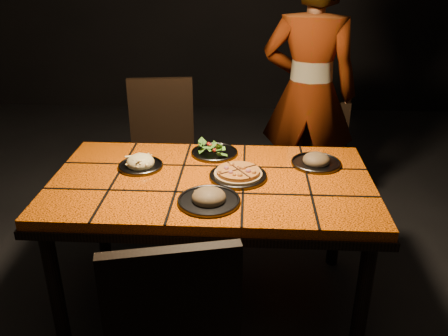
# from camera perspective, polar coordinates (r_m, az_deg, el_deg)

# --- Properties ---
(room_shell) EXTENTS (6.04, 7.04, 3.08)m
(room_shell) POSITION_cam_1_polar(r_m,az_deg,el_deg) (2.15, -1.74, 16.97)
(room_shell) COLOR black
(room_shell) RESTS_ON ground
(dining_table) EXTENTS (1.62, 0.92, 0.75)m
(dining_table) POSITION_cam_1_polar(r_m,az_deg,el_deg) (2.41, -1.49, -2.97)
(dining_table) COLOR #FF6608
(dining_table) RESTS_ON ground
(chair_near) EXTENTS (0.53, 0.53, 0.98)m
(chair_near) POSITION_cam_1_polar(r_m,az_deg,el_deg) (1.80, -6.16, -18.76)
(chair_near) COLOR black
(chair_near) RESTS_ON ground
(chair_far_left) EXTENTS (0.50, 0.50, 0.99)m
(chair_far_left) POSITION_cam_1_polar(r_m,az_deg,el_deg) (3.34, -7.47, 3.12)
(chair_far_left) COLOR black
(chair_far_left) RESTS_ON ground
(chair_far_right) EXTENTS (0.42, 0.42, 0.83)m
(chair_far_right) POSITION_cam_1_polar(r_m,az_deg,el_deg) (3.41, 11.37, 1.62)
(chair_far_right) COLOR black
(chair_far_right) RESTS_ON ground
(diner) EXTENTS (0.71, 0.53, 1.78)m
(diner) POSITION_cam_1_polar(r_m,az_deg,el_deg) (3.34, 10.16, 8.75)
(diner) COLOR brown
(diner) RESTS_ON ground
(plate_pizza) EXTENTS (0.34, 0.34, 0.04)m
(plate_pizza) POSITION_cam_1_polar(r_m,az_deg,el_deg) (2.37, 1.71, -0.77)
(plate_pizza) COLOR #36373B
(plate_pizza) RESTS_ON dining_table
(plate_pasta) EXTENTS (0.23, 0.23, 0.08)m
(plate_pasta) POSITION_cam_1_polar(r_m,az_deg,el_deg) (2.52, -10.01, 0.49)
(plate_pasta) COLOR #36373B
(plate_pasta) RESTS_ON dining_table
(plate_salad) EXTENTS (0.26, 0.26, 0.07)m
(plate_salad) POSITION_cam_1_polar(r_m,az_deg,el_deg) (2.64, -1.15, 2.18)
(plate_salad) COLOR #36373B
(plate_salad) RESTS_ON dining_table
(plate_mushroom_a) EXTENTS (0.29, 0.29, 0.09)m
(plate_mushroom_a) POSITION_cam_1_polar(r_m,az_deg,el_deg) (2.14, -1.83, -3.59)
(plate_mushroom_a) COLOR #36373B
(plate_mushroom_a) RESTS_ON dining_table
(plate_mushroom_b) EXTENTS (0.26, 0.26, 0.09)m
(plate_mushroom_b) POSITION_cam_1_polar(r_m,az_deg,el_deg) (2.56, 11.03, 0.89)
(plate_mushroom_b) COLOR #36373B
(plate_mushroom_b) RESTS_ON dining_table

